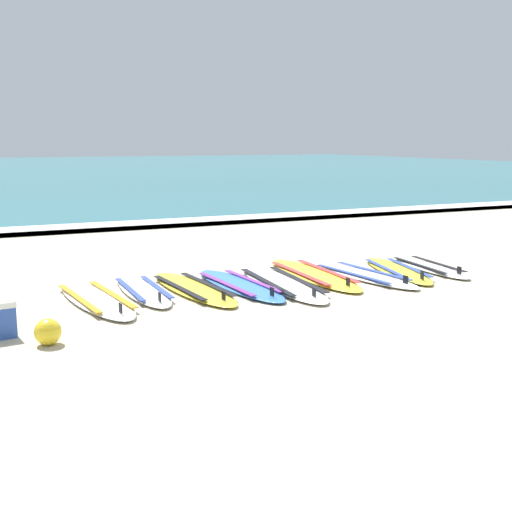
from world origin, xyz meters
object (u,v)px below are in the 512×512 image
Objects in this scene: surfboard_3 at (239,285)px; surfboard_8 at (428,267)px; surfboard_1 at (143,291)px; surfboard_0 at (96,299)px; surfboard_2 at (193,288)px; surfboard_4 at (282,283)px; surfboard_7 at (397,270)px; beach_ball at (48,332)px; surfboard_6 at (362,275)px; surfboard_5 at (313,274)px.

surfboard_3 and surfboard_8 have the same top height.
surfboard_0 is at bearing -163.49° from surfboard_1.
surfboard_2 and surfboard_4 have the same top height.
surfboard_1 is at bearing 175.83° from surfboard_7.
surfboard_3 is 1.17× the size of surfboard_8.
surfboard_1 is at bearing 50.91° from beach_ball.
surfboard_1 is 0.86× the size of surfboard_3.
surfboard_4 is at bearing -178.34° from surfboard_8.
surfboard_2 is at bearing 175.62° from surfboard_6.
surfboard_1 is 3.21m from surfboard_6.
surfboard_5 is at bearing 3.22° from surfboard_0.
surfboard_1 is 0.66m from surfboard_2.
surfboard_5 is at bearing 172.69° from surfboard_8.
surfboard_4 is 2.60m from surfboard_8.
surfboard_8 is at bearing 3.57° from surfboard_6.
surfboard_1 is 3.87m from surfboard_7.
surfboard_6 is 0.67m from surfboard_7.
surfboard_8 is (2.60, 0.08, 0.00)m from surfboard_4.
surfboard_0 and surfboard_5 have the same top height.
surfboard_7 is 1.10× the size of surfboard_8.
surfboard_3 is (1.94, -0.01, 0.00)m from surfboard_0.
surfboard_0 is 1.72m from beach_ball.
beach_ball reaches higher than surfboard_0.
surfboard_0 is 4.52m from surfboard_7.
surfboard_6 is at bearing -0.18° from surfboard_4.
surfboard_3 is 0.60m from surfboard_4.
beach_ball is at bearing -150.45° from surfboard_3.
beach_ball is (-3.28, -1.40, 0.10)m from surfboard_4.
surfboard_8 is at bearing -1.74° from surfboard_2.
surfboard_0 is 3.21m from surfboard_5.
surfboard_4 is 1.20× the size of surfboard_7.
surfboard_5 is 4.31m from beach_ball.
surfboard_6 is (3.85, -0.15, 0.00)m from surfboard_0.
surfboard_8 is at bearing -0.98° from surfboard_3.
surfboard_0 is 1.10× the size of surfboard_7.
surfboard_0 is 9.04× the size of beach_ball.
surfboard_0 is at bearing -176.78° from surfboard_5.
surfboard_0 and surfboard_6 have the same top height.
surfboard_0 is 1.94m from surfboard_3.
surfboard_2 is 0.65m from surfboard_3.
surfboard_0 is 0.94× the size of surfboard_5.
surfboard_2 is 1.19× the size of surfboard_8.
surfboard_3 is 0.91× the size of surfboard_5.
surfboard_0 is 1.21× the size of surfboard_8.
surfboard_8 is (3.18, -0.05, 0.00)m from surfboard_3.
beach_ball is at bearing -164.60° from surfboard_7.
surfboard_5 and surfboard_7 have the same top height.
beach_ball reaches higher than surfboard_1.
surfboard_6 is (2.55, -0.20, 0.00)m from surfboard_2.
surfboard_1 is 1.01× the size of surfboard_8.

